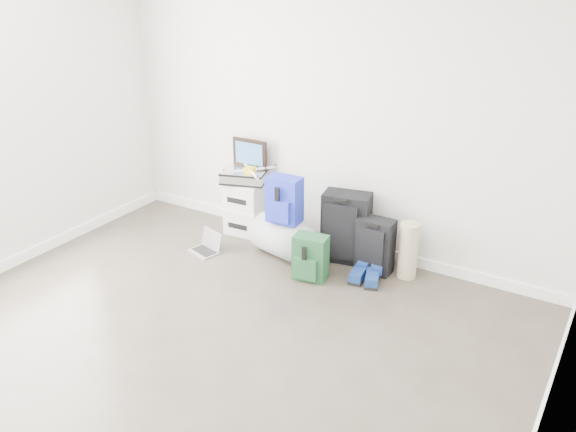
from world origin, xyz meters
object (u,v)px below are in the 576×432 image
Objects in this scene: large_suitcase at (346,227)px; carry_on at (375,246)px; laptop at (207,246)px; boxes_stack at (245,207)px; duffel_bag at (286,239)px; briefcase at (245,176)px.

large_suitcase is 1.30× the size of carry_on.
large_suitcase reaches higher than carry_on.
large_suitcase is 1.34m from laptop.
carry_on is at bearing -7.19° from boxes_stack.
duffel_bag is at bearing -166.30° from large_suitcase.
briefcase reaches higher than duffel_bag.
carry_on is at bearing -23.43° from large_suitcase.
duffel_bag is 1.19× the size of carry_on.
duffel_bag is at bearing -168.34° from carry_on.
duffel_bag is 0.77m from laptop.
duffel_bag is at bearing -25.63° from boxes_stack.
boxes_stack is at bearing 171.22° from duffel_bag.
carry_on is 1.60m from laptop.
carry_on reaches higher than duffel_bag.
large_suitcase is at bearing 168.29° from carry_on.
laptop is at bearing -144.23° from duffel_bag.
duffel_bag reaches higher than laptop.
large_suitcase is at bearing 39.67° from laptop.
duffel_bag is 1.87× the size of laptop.
briefcase is 0.71× the size of duffel_bag.
duffel_bag is at bearing -40.18° from briefcase.
boxes_stack reaches higher than laptop.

